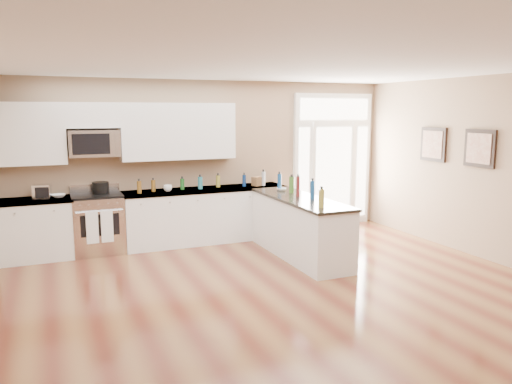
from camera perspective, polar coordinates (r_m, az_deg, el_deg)
ground at (r=5.70m, az=7.28°, el=-14.26°), size 8.00×8.00×0.00m
room_shell at (r=5.26m, az=7.66°, el=3.07°), size 8.00×8.00×8.00m
back_cabinet_left at (r=8.40m, az=-23.78°, el=-4.12°), size 1.10×0.66×0.94m
back_cabinet_right at (r=8.76m, az=-5.75°, el=-2.84°), size 2.85×0.66×0.94m
peninsula_cabinet at (r=7.86m, az=4.99°, el=-4.27°), size 0.69×2.32×0.94m
upper_cabinet_left at (r=8.35m, az=-24.50°, el=6.08°), size 1.04×0.33×0.95m
upper_cabinet_right at (r=8.61m, az=-8.86°, el=6.87°), size 1.94×0.33×0.95m
upper_cabinet_short at (r=8.37m, az=-18.20°, el=8.34°), size 0.82×0.33×0.40m
microwave at (r=8.35m, az=-18.03°, el=5.32°), size 0.78×0.41×0.42m
entry_door at (r=9.98m, az=8.74°, el=3.61°), size 1.70×0.10×2.60m
wall_art_near at (r=9.10m, az=19.59°, el=5.15°), size 0.05×0.58×0.58m
wall_art_far at (r=8.39m, az=24.19°, el=4.57°), size 0.05×0.58×0.58m
kitchen_range at (r=8.42m, az=-17.59°, el=-3.45°), size 0.78×0.69×1.08m
stockpot at (r=8.40m, az=-17.34°, el=0.51°), size 0.34×0.34×0.20m
toaster_oven at (r=8.30m, az=-23.27°, el=0.05°), size 0.28×0.24×0.22m
cardboard_box at (r=8.95m, az=0.23°, el=1.25°), size 0.23×0.20×0.16m
bowl_left at (r=8.32m, az=-21.66°, el=-0.40°), size 0.25×0.25×0.05m
bowl_peninsula at (r=8.37m, az=2.92°, el=0.29°), size 0.20×0.20×0.05m
cup_counter at (r=8.43m, az=-10.05°, el=0.43°), size 0.14×0.14×0.11m
counter_bottles at (r=8.12m, az=-0.45°, el=0.70°), size 2.40×2.43×0.31m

